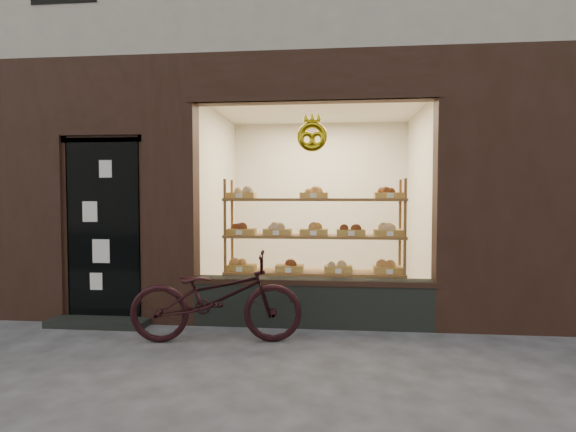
# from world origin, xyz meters

# --- Properties ---
(ground) EXTENTS (90.00, 90.00, 0.00)m
(ground) POSITION_xyz_m (0.00, 0.00, 0.00)
(ground) COLOR #353535
(display_shelf) EXTENTS (2.20, 0.45, 1.70)m
(display_shelf) POSITION_xyz_m (0.45, 2.55, 0.85)
(display_shelf) COLOR brown
(display_shelf) RESTS_ON ground
(bicycle) EXTENTS (1.81, 0.82, 0.92)m
(bicycle) POSITION_xyz_m (-0.50, 1.48, 0.46)
(bicycle) COLOR black
(bicycle) RESTS_ON ground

